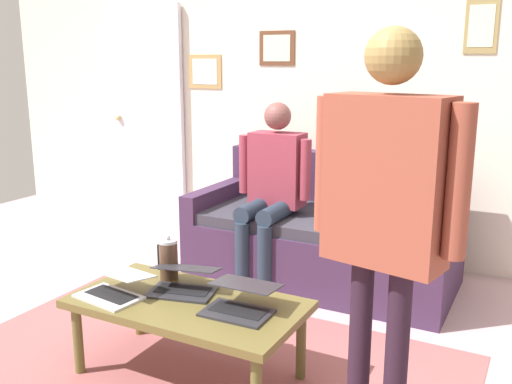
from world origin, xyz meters
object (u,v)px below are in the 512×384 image
coffee_table (187,309)px  laptop_center (240,303)px  laptop_left (184,284)px  person_seated (272,183)px  french_press (169,259)px  laptop_right (113,288)px  interior_door (147,118)px  couch (324,238)px  person_standing (386,202)px

coffee_table → laptop_center: 0.30m
coffee_table → laptop_left: bearing=-47.4°
person_seated → french_press: bearing=87.0°
laptop_left → laptop_right: (0.28, 0.21, 0.00)m
interior_door → french_press: interior_door is taller
laptop_center → coffee_table: bearing=3.1°
interior_door → french_press: size_ratio=8.23×
laptop_left → french_press: size_ratio=1.54×
laptop_center → laptop_right: same height
couch → person_seated: (0.31, 0.23, 0.42)m
couch → french_press: size_ratio=7.37×
person_seated → interior_door: bearing=-25.1°
interior_door → laptop_right: bearing=124.5°
laptop_left → laptop_right: laptop_left is taller
interior_door → person_seated: interior_door is taller
french_press → person_standing: size_ratio=0.15×
french_press → person_seated: 1.16m
person_standing → person_seated: (1.20, -1.54, -0.34)m
laptop_center → laptop_right: bearing=12.4°
interior_door → coffee_table: bearing=131.8°
laptop_right → french_press: 0.34m
laptop_right → french_press: french_press is taller
person_standing → coffee_table: bearing=-11.7°
interior_door → laptop_right: 2.80m
french_press → person_seated: size_ratio=0.19×
laptop_left → laptop_center: 0.38m
couch → laptop_right: couch is taller
couch → french_press: 1.43m
couch → laptop_left: couch is taller
person_seated → laptop_right: bearing=83.5°
french_press → interior_door: bearing=-49.5°
interior_door → french_press: (-1.66, 1.94, -0.51)m
coffee_table → person_standing: size_ratio=0.69×
couch → french_press: bearing=74.7°
interior_door → couch: interior_door is taller
french_press → person_standing: 1.43m
french_press → laptop_right: bearing=71.2°
coffee_table → interior_door: bearing=-48.2°
interior_door → couch: 2.24m
coffee_table → couch: bearing=-94.5°
person_standing → person_seated: size_ratio=1.31×
french_press → coffee_table: bearing=142.5°
laptop_right → french_press: (-0.11, -0.32, 0.07)m
coffee_table → laptop_left: size_ratio=2.99×
interior_door → laptop_left: (-1.83, 2.05, -0.58)m
french_press → person_standing: person_standing is taller
laptop_center → person_seated: size_ratio=0.25×
couch → laptop_center: couch is taller
laptop_right → person_standing: (-1.37, 0.08, 0.62)m
french_press → couch: bearing=-105.3°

